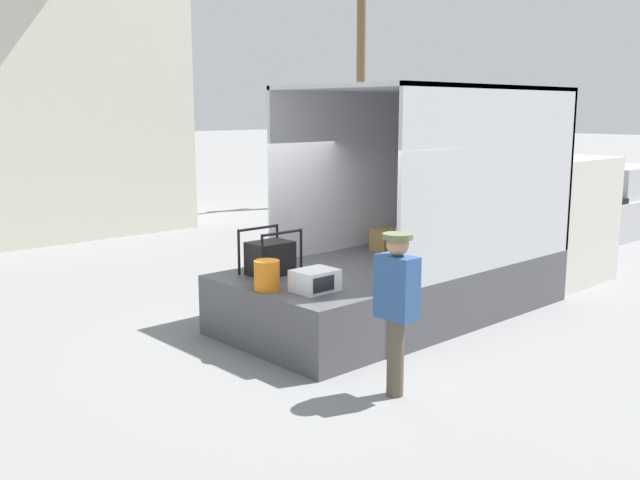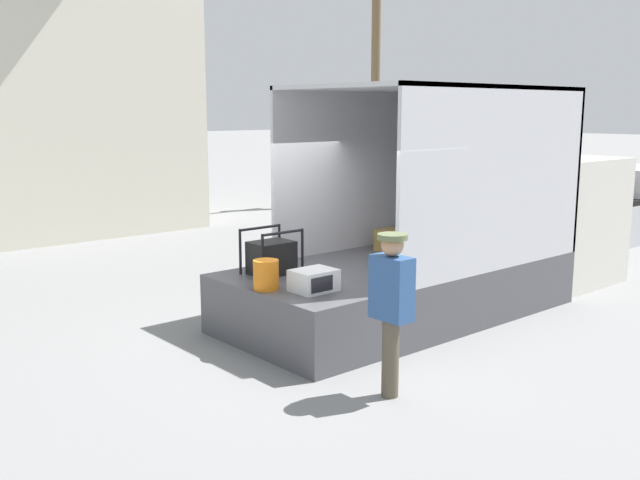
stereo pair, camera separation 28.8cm
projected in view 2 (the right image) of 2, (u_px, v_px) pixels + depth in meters
name	position (u px, v px, depth m)	size (l,w,h in m)	color
ground_plane	(329.00, 334.00, 9.55)	(160.00, 160.00, 0.00)	gray
box_truck	(489.00, 235.00, 11.62)	(5.98, 2.49, 3.30)	silver
tailgate_deck	(292.00, 314.00, 9.07)	(1.25, 2.37, 0.81)	#4C4C51
microwave	(314.00, 280.00, 8.60)	(0.51, 0.42, 0.27)	white
portable_generator	(273.00, 257.00, 9.50)	(0.69, 0.54, 0.61)	black
orange_bucket	(266.00, 275.00, 8.67)	(0.31, 0.31, 0.37)	orange
worker_person	(391.00, 298.00, 7.30)	(0.31, 0.44, 1.73)	brown
pickup_truck_silver	(616.00, 209.00, 16.74)	(4.93, 1.89, 1.64)	#B7B7BC
utility_pole	(376.00, 65.00, 21.95)	(1.80, 0.28, 8.32)	brown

